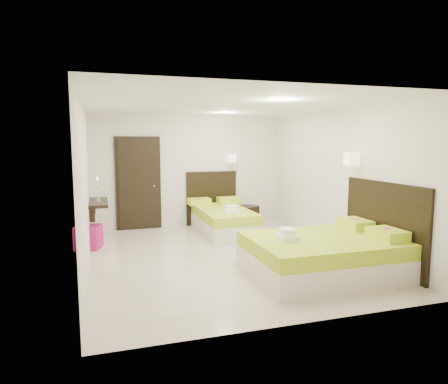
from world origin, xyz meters
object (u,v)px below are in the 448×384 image
object	(u,v)px
ottoman	(88,237)
bed_single	(223,218)
nightstand	(246,215)
bed_double	(328,253)

from	to	relation	value
ottoman	bed_single	bearing A→B (deg)	11.12
nightstand	ottoman	distance (m)	3.85
bed_single	ottoman	bearing A→B (deg)	-168.88
bed_single	bed_double	world-z (taller)	bed_double
bed_double	ottoman	world-z (taller)	bed_double
bed_single	bed_double	xyz separation A→B (m)	(0.69, -3.18, 0.01)
bed_double	nightstand	world-z (taller)	bed_double
ottoman	bed_double	bearing A→B (deg)	-36.80
bed_single	bed_double	bearing A→B (deg)	-77.68
bed_single	nightstand	xyz separation A→B (m)	(0.82, 0.71, -0.10)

